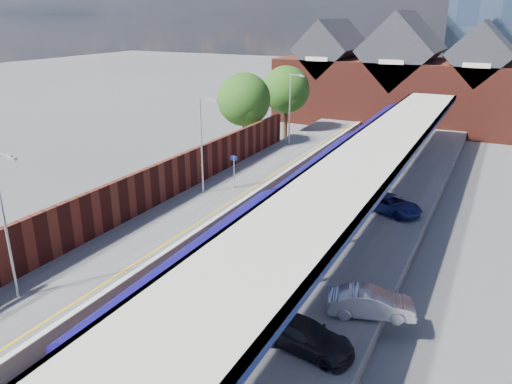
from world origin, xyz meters
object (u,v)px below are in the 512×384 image
lamp_post_d (291,105)px  parked_car_dark (305,335)px  parked_car_silver (371,303)px  parked_car_blue (390,204)px  lamp_post_c (203,140)px  lamp_post_b (6,217)px  train (359,150)px  platform_sign (234,166)px

lamp_post_d → parked_car_dark: (13.13, -29.60, -3.41)m
parked_car_dark → parked_car_silver: bearing=-18.5°
parked_car_blue → parked_car_dark: bearing=-157.6°
lamp_post_c → parked_car_dark: 19.21m
lamp_post_b → parked_car_silver: (14.86, 5.82, -3.38)m
lamp_post_c → parked_car_dark: size_ratio=1.74×
train → parked_car_blue: size_ratio=15.50×
train → parked_car_silver: 23.96m
platform_sign → parked_car_dark: 19.57m
platform_sign → parked_car_blue: bearing=1.2°
train → parked_car_dark: bearing=-78.7°
lamp_post_d → parked_car_silver: size_ratio=1.88×
train → parked_car_silver: train is taller
lamp_post_b → lamp_post_d: same height
platform_sign → parked_car_dark: platform_sign is taller
lamp_post_b → parked_car_silver: 16.32m
parked_car_dark → parked_car_blue: bearing=9.0°
train → lamp_post_c: size_ratio=9.42×
train → platform_sign: size_ratio=26.38×
lamp_post_d → parked_car_dark: 32.56m
platform_sign → parked_car_blue: platform_sign is taller
train → parked_car_blue: bearing=-64.1°
train → lamp_post_b: 29.92m
lamp_post_d → parked_car_blue: 19.20m
train → lamp_post_b: (-7.86, -28.73, 2.87)m
train → lamp_post_c: (-7.86, -12.73, 2.87)m
train → lamp_post_d: (-7.86, 3.27, 2.87)m
platform_sign → lamp_post_c: bearing=-124.3°
lamp_post_d → platform_sign: bearing=-84.4°
parked_car_silver → parked_car_dark: parked_car_silver is taller
lamp_post_d → parked_car_blue: size_ratio=1.64×
lamp_post_b → parked_car_silver: lamp_post_b is taller
train → parked_car_silver: (7.01, -22.91, -0.51)m
lamp_post_c → parked_car_blue: (12.94, 2.24, -3.40)m
lamp_post_b → parked_car_blue: lamp_post_b is taller
lamp_post_c → parked_car_silver: bearing=-34.4°
parked_car_dark → parked_car_blue: (-0.19, 15.83, 0.01)m
lamp_post_c → lamp_post_d: same height
lamp_post_b → platform_sign: bearing=85.7°
lamp_post_b → parked_car_blue: 22.62m
lamp_post_b → parked_car_silver: bearing=21.4°
train → parked_car_dark: train is taller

